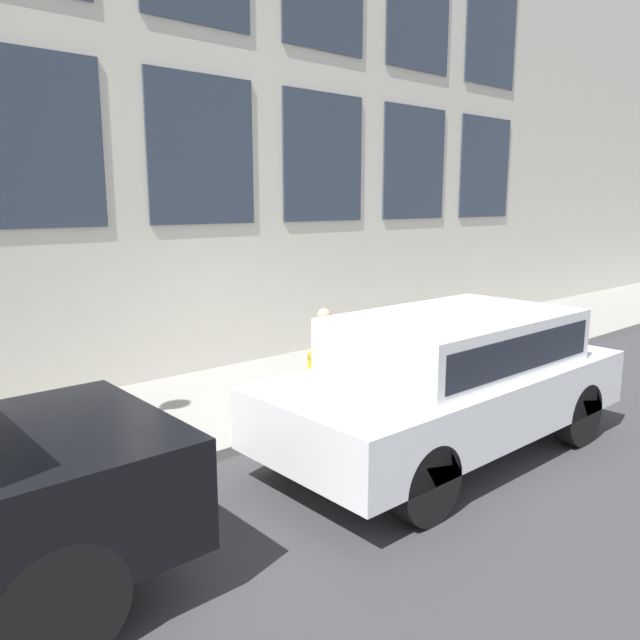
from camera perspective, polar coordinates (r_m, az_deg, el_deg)
ground_plane at (r=7.82m, az=1.30°, el=-9.58°), size 80.00×80.00×0.00m
sidewalk at (r=8.87m, az=-5.13°, el=-6.72°), size 2.92×60.00×0.12m
building_facade at (r=10.02m, az=-11.50°, el=22.35°), size 0.33×40.00×9.53m
fire_hydrant at (r=7.98m, az=-0.37°, el=-5.24°), size 0.28×0.41×0.77m
person at (r=8.59m, az=0.35°, el=-2.00°), size 0.28×0.19×1.16m
parked_truck_white_near at (r=6.88m, az=11.87°, el=-4.78°), size 1.85×4.33×1.55m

